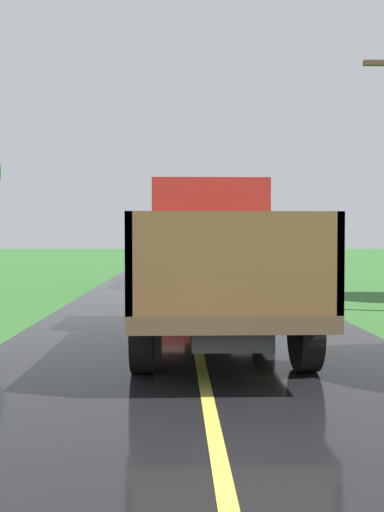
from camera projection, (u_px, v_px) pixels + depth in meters
The scene contains 2 objects.
banana_truck_near at pixel (212, 257), 9.30m from camera, with size 2.38×5.82×2.80m.
banana_truck_far at pixel (179, 247), 21.74m from camera, with size 2.38×5.81×2.80m.
Camera 1 is at (-0.32, 1.07, 1.79)m, focal length 37.97 mm.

